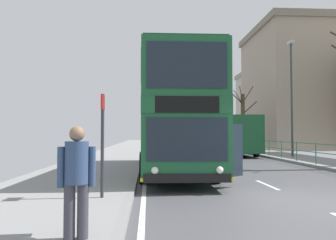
# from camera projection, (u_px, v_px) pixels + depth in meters

# --- Properties ---
(ground) EXTENTS (15.80, 140.00, 0.20)m
(ground) POSITION_uv_depth(u_px,v_px,m) (276.00, 200.00, 8.08)
(ground) COLOR #4E4E53
(double_decker_bus_main) EXTENTS (3.24, 10.25, 4.47)m
(double_decker_bus_main) POSITION_uv_depth(u_px,v_px,m) (174.00, 118.00, 14.07)
(double_decker_bus_main) COLOR #19512D
(double_decker_bus_main) RESTS_ON ground
(background_bus_far_lane) EXTENTS (2.72, 9.99, 2.92)m
(background_bus_far_lane) POSITION_uv_depth(u_px,v_px,m) (230.00, 134.00, 26.73)
(background_bus_far_lane) COLOR #19512D
(background_bus_far_lane) RESTS_ON ground
(pedestrian_railing_far_kerb) EXTENTS (0.05, 25.57, 1.07)m
(pedestrian_railing_far_kerb) POSITION_uv_depth(u_px,v_px,m) (297.00, 148.00, 18.55)
(pedestrian_railing_far_kerb) COLOR #236B4C
(pedestrian_railing_far_kerb) RESTS_ON ground
(pedestrian_with_backpack) EXTENTS (0.55, 0.57, 1.62)m
(pedestrian_with_backpack) POSITION_uv_depth(u_px,v_px,m) (77.00, 173.00, 4.84)
(pedestrian_with_backpack) COLOR #383842
(pedestrian_with_backpack) RESTS_ON ground
(bus_stop_sign_near) EXTENTS (0.08, 0.44, 2.47)m
(bus_stop_sign_near) POSITION_uv_depth(u_px,v_px,m) (103.00, 133.00, 7.95)
(bus_stop_sign_near) COLOR #2D2D33
(bus_stop_sign_near) RESTS_ON ground
(street_lamp_far_side) EXTENTS (0.28, 0.60, 7.72)m
(street_lamp_far_side) POSITION_uv_depth(u_px,v_px,m) (292.00, 89.00, 22.09)
(street_lamp_far_side) COLOR #38383D
(street_lamp_far_side) RESTS_ON ground
(bare_tree_far_01) EXTENTS (2.63, 1.59, 6.26)m
(bare_tree_far_01) POSITION_uv_depth(u_px,v_px,m) (243.00, 119.00, 32.82)
(bare_tree_far_01) COLOR #4C3D2D
(bare_tree_far_01) RESTS_ON ground
(background_building_01) EXTENTS (9.98, 10.83, 12.27)m
(background_building_01) POSITION_uv_depth(u_px,v_px,m) (272.00, 107.00, 56.34)
(background_building_01) COLOR #B2A899
(background_building_01) RESTS_ON ground
(background_building_02) EXTENTS (13.28, 12.14, 13.56)m
(background_building_02) POSITION_uv_depth(u_px,v_px,m) (312.00, 88.00, 37.51)
(background_building_02) COLOR gray
(background_building_02) RESTS_ON ground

